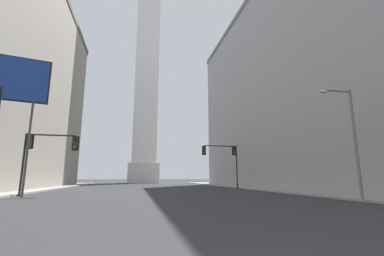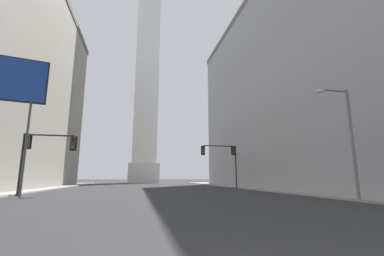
{
  "view_description": "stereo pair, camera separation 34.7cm",
  "coord_description": "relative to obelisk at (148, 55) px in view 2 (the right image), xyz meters",
  "views": [
    {
      "loc": [
        -2.28,
        -1.97,
        1.56
      ],
      "look_at": [
        10.46,
        55.74,
        12.9
      ],
      "focal_mm": 24.0,
      "sensor_mm": 36.0,
      "label": 1
    },
    {
      "loc": [
        -1.94,
        -2.05,
        1.56
      ],
      "look_at": [
        10.46,
        55.74,
        12.9
      ],
      "focal_mm": 24.0,
      "sensor_mm": 36.0,
      "label": 2
    }
  ],
  "objects": [
    {
      "name": "building_right",
      "position": [
        24.6,
        -41.54,
        -22.48
      ],
      "size": [
        21.06,
        52.2,
        29.82
      ],
      "color": "#9E9EA0",
      "rests_on": "ground_plane"
    },
    {
      "name": "traffic_light_mid_right",
      "position": [
        10.28,
        -37.53,
        -32.78
      ],
      "size": [
        5.29,
        0.52,
        6.05
      ],
      "color": "black",
      "rests_on": "ground_plane"
    },
    {
      "name": "obelisk",
      "position": [
        0.0,
        0.0,
        0.0
      ],
      "size": [
        8.16,
        8.16,
        77.45
      ],
      "color": "silver",
      "rests_on": "ground_plane"
    },
    {
      "name": "sidewalk_right",
      "position": [
        14.52,
        -45.04,
        -37.33
      ],
      "size": [
        5.0,
        84.45,
        0.15
      ],
      "primitive_type": "cube",
      "color": "gray",
      "rests_on": "ground_plane"
    },
    {
      "name": "street_lamp",
      "position": [
        11.86,
        -57.93,
        -32.73
      ],
      "size": [
        2.54,
        0.36,
        7.59
      ],
      "color": "slate",
      "rests_on": "ground_plane"
    },
    {
      "name": "billboard_sign",
      "position": [
        -12.96,
        -49.89,
        -28.18
      ],
      "size": [
        6.49,
        1.6,
        11.46
      ],
      "color": "#3F3F42",
      "rests_on": "ground_plane"
    },
    {
      "name": "traffic_light_mid_left",
      "position": [
        -10.18,
        -47.64,
        -33.35
      ],
      "size": [
        4.5,
        0.5,
        5.34
      ],
      "color": "black",
      "rests_on": "ground_plane"
    }
  ]
}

